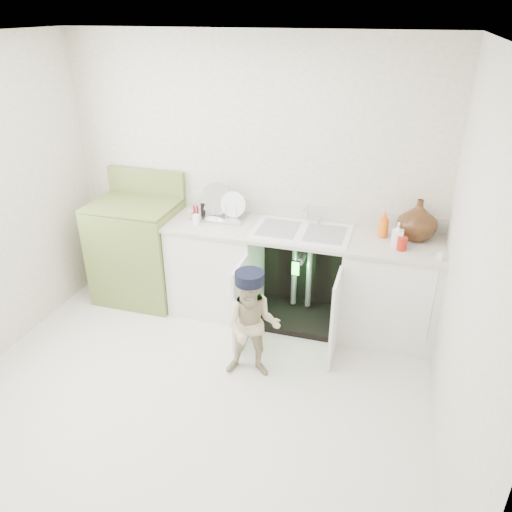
{
  "coord_description": "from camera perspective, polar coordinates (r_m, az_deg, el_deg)",
  "views": [
    {
      "loc": [
        1.3,
        -2.71,
        2.66
      ],
      "look_at": [
        0.29,
        0.7,
        0.87
      ],
      "focal_mm": 35.0,
      "sensor_mm": 36.0,
      "label": 1
    }
  ],
  "objects": [
    {
      "name": "counter_run",
      "position": [
        4.55,
        5.44,
        -2.09
      ],
      "size": [
        2.44,
        1.02,
        1.24
      ],
      "color": "silver",
      "rests_on": "ground"
    },
    {
      "name": "room_shell",
      "position": [
        3.32,
        -8.2,
        1.33
      ],
      "size": [
        6.0,
        5.5,
        1.26
      ],
      "color": "silver",
      "rests_on": "ground"
    },
    {
      "name": "repair_worker",
      "position": [
        3.87,
        -0.38,
        -7.9
      ],
      "size": [
        0.49,
        0.74,
        0.91
      ],
      "rotation": [
        0.0,
        0.0,
        0.17
      ],
      "color": "beige",
      "rests_on": "ground"
    },
    {
      "name": "ground",
      "position": [
        4.02,
        -7.02,
        -15.01
      ],
      "size": [
        3.5,
        3.5,
        0.0
      ],
      "primitive_type": "plane",
      "color": "beige",
      "rests_on": "ground"
    },
    {
      "name": "avocado_stove",
      "position": [
        5.04,
        -13.25,
        0.73
      ],
      "size": [
        0.8,
        0.65,
        1.25
      ],
      "color": "olive",
      "rests_on": "ground"
    }
  ]
}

